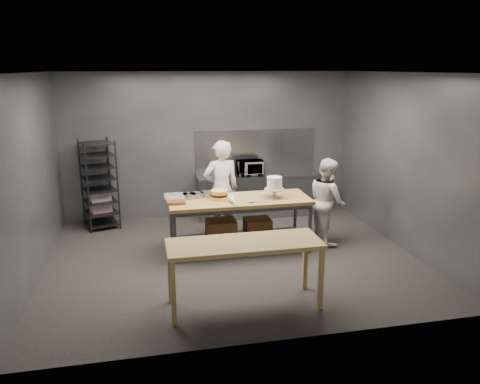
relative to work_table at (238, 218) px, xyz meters
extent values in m
plane|color=black|center=(-0.17, -0.36, -0.57)|extent=(6.00, 6.00, 0.00)
cube|color=#4C4F54|center=(-0.17, 2.14, 0.93)|extent=(6.00, 0.04, 3.00)
cube|color=olive|center=(0.02, -0.01, 0.32)|extent=(2.40, 0.90, 0.06)
cube|color=#47494C|center=(0.02, -0.01, -0.37)|extent=(2.25, 0.75, 0.03)
cylinder|color=#47494C|center=(-1.12, -0.40, -0.14)|extent=(0.06, 0.06, 0.86)
cylinder|color=#47494C|center=(-1.12, 0.38, -0.14)|extent=(0.06, 0.06, 0.86)
cylinder|color=#47494C|center=(1.16, -0.40, -0.14)|extent=(0.06, 0.06, 0.86)
cylinder|color=#47494C|center=(1.16, 0.38, -0.14)|extent=(0.06, 0.06, 0.86)
cube|color=brown|center=(-0.31, -0.03, -0.18)|extent=(0.50, 0.40, 0.35)
cube|color=brown|center=(0.36, 0.07, -0.21)|extent=(0.45, 0.38, 0.30)
cube|color=olive|center=(-0.33, -1.96, 0.30)|extent=(2.00, 0.70, 0.06)
cube|color=olive|center=(-1.28, -2.26, -0.15)|extent=(0.06, 0.06, 0.84)
cube|color=olive|center=(-1.28, -1.66, -0.15)|extent=(0.06, 0.06, 0.84)
cube|color=olive|center=(0.62, -2.26, -0.15)|extent=(0.06, 0.06, 0.84)
cube|color=olive|center=(0.62, -1.66, -0.15)|extent=(0.06, 0.06, 0.84)
cube|color=slate|center=(0.83, 1.82, 0.31)|extent=(2.60, 0.60, 0.04)
cube|color=slate|center=(0.83, 1.82, -0.14)|extent=(2.56, 0.56, 0.86)
cube|color=slate|center=(0.83, 2.12, 0.78)|extent=(2.60, 0.02, 0.90)
cube|color=black|center=(-2.40, 1.74, 0.30)|extent=(0.76, 0.80, 1.75)
cube|color=white|center=(-2.40, 1.74, -0.03)|extent=(0.43, 0.34, 0.45)
imported|color=silver|center=(-0.17, 0.71, 0.34)|extent=(0.71, 0.51, 1.82)
imported|color=silver|center=(1.64, 0.06, 0.20)|extent=(0.63, 0.78, 1.54)
imported|color=black|center=(0.64, 1.82, 0.48)|extent=(0.54, 0.37, 0.30)
cylinder|color=#BBAE95|center=(0.61, -0.07, 0.36)|extent=(0.20, 0.20, 0.02)
cylinder|color=#BBAE95|center=(0.61, -0.07, 0.43)|extent=(0.06, 0.06, 0.12)
cylinder|color=#BBAE95|center=(0.61, -0.07, 0.50)|extent=(0.34, 0.34, 0.02)
cylinder|color=white|center=(0.61, -0.07, 0.61)|extent=(0.25, 0.25, 0.21)
cylinder|color=#F9DF4F|center=(-0.33, 0.01, 0.38)|extent=(0.28, 0.28, 0.06)
cylinder|color=black|center=(-0.33, 0.01, 0.43)|extent=(0.28, 0.28, 0.04)
cylinder|color=#F9DF4F|center=(-0.33, 0.01, 0.48)|extent=(0.28, 0.28, 0.06)
cylinder|color=gray|center=(-0.81, 0.20, 0.39)|extent=(0.25, 0.25, 0.07)
cylinder|color=gray|center=(-0.49, 0.27, 0.39)|extent=(0.25, 0.25, 0.07)
cylinder|color=gray|center=(-0.96, 0.23, 0.39)|extent=(0.26, 0.26, 0.07)
cylinder|color=gray|center=(-0.68, 0.23, 0.39)|extent=(0.25, 0.25, 0.07)
cone|color=white|center=(-0.15, -0.31, 0.41)|extent=(0.12, 0.38, 0.12)
cube|color=slate|center=(0.33, -0.31, 0.35)|extent=(0.28, 0.02, 0.00)
cube|color=black|center=(0.15, -0.31, 0.36)|extent=(0.09, 0.02, 0.02)
cube|color=#9E5B1F|center=(-1.06, -0.10, 0.37)|extent=(0.30, 0.20, 0.05)
cube|color=silver|center=(-1.06, -0.10, 0.43)|extent=(0.31, 0.21, 0.06)
cube|color=#9E5B1F|center=(-1.08, 0.11, 0.37)|extent=(0.30, 0.20, 0.05)
cube|color=silver|center=(-1.08, 0.11, 0.43)|extent=(0.31, 0.21, 0.06)
camera|label=1|loc=(-1.56, -7.47, 2.50)|focal=35.00mm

